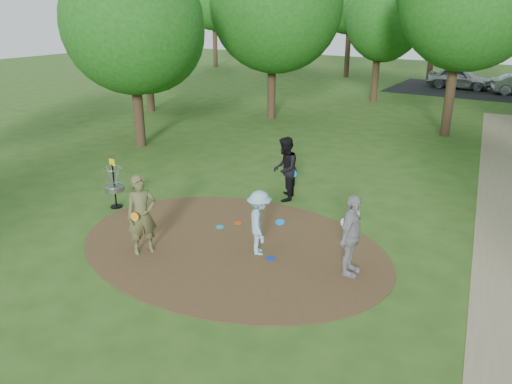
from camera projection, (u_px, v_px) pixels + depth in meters
The scene contains 13 objects.
ground at pixel (231, 246), 12.87m from camera, with size 100.00×100.00×0.00m, color #2D5119.
dirt_clearing at pixel (231, 245), 12.87m from camera, with size 8.40×8.40×0.02m, color #47301C.
parking_lot at pixel (492, 92), 35.72m from camera, with size 14.00×8.00×0.01m, color black.
player_observer_with_disc at pixel (142, 215), 12.18m from camera, with size 0.80×0.88×2.03m.
player_throwing_with_disc at pixel (259, 223), 12.20m from camera, with size 1.25×1.22×1.65m.
player_walking_with_disc at pixel (285, 169), 15.60m from camera, with size 1.07×1.20×2.04m.
player_waiting_with_disc at pixel (351, 236), 11.18m from camera, with size 0.56×1.16×1.94m.
disc_ground_cyan at pixel (220, 227), 13.90m from camera, with size 0.22×0.22×0.02m, color #199CC8.
disc_ground_blue at pixel (271, 259), 12.15m from camera, with size 0.22×0.22×0.02m, color #0B32C3.
disc_ground_red at pixel (238, 223), 14.15m from camera, with size 0.22×0.22×0.02m, color #CC4414.
car_left at pixel (460, 78), 36.99m from camera, with size 1.82×4.52×1.54m, color #9A9EA1.
disc_golf_basket at pixel (114, 180), 15.03m from camera, with size 0.63×0.63×1.54m.
tree_ring at pixel (428, 20), 18.50m from camera, with size 37.56×45.50×9.57m.
Camera 1 is at (6.66, -9.48, 5.81)m, focal length 35.00 mm.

